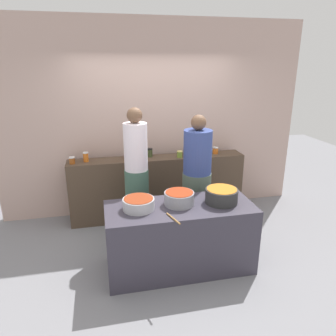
{
  "coord_description": "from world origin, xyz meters",
  "views": [
    {
      "loc": [
        -0.83,
        -3.48,
        2.36
      ],
      "look_at": [
        0.0,
        0.35,
        1.05
      ],
      "focal_mm": 33.92,
      "sensor_mm": 36.0,
      "label": 1
    }
  ],
  "objects_px": {
    "preserve_jar_6": "(199,152)",
    "preserve_jar_4": "(180,154)",
    "preserve_jar_7": "(216,150)",
    "wooden_spoon": "(173,218)",
    "cook_in_cap": "(197,185)",
    "cooking_pot_center": "(179,198)",
    "cook_with_tongs": "(137,182)",
    "preserve_jar_1": "(86,157)",
    "preserve_jar_5": "(186,150)",
    "cooking_pot_left": "(139,204)",
    "cooking_pot_right": "(221,196)",
    "preserve_jar_0": "(72,160)",
    "preserve_jar_2": "(127,155)",
    "preserve_jar_3": "(150,153)"
  },
  "relations": [
    {
      "from": "preserve_jar_6",
      "to": "preserve_jar_4",
      "type": "bearing_deg",
      "value": -174.31
    },
    {
      "from": "preserve_jar_7",
      "to": "wooden_spoon",
      "type": "bearing_deg",
      "value": -122.55
    },
    {
      "from": "cook_in_cap",
      "to": "cooking_pot_center",
      "type": "bearing_deg",
      "value": -123.09
    },
    {
      "from": "cook_with_tongs",
      "to": "cook_in_cap",
      "type": "xyz_separation_m",
      "value": [
        0.8,
        -0.13,
        -0.06
      ]
    },
    {
      "from": "preserve_jar_1",
      "to": "cook_in_cap",
      "type": "height_order",
      "value": "cook_in_cap"
    },
    {
      "from": "preserve_jar_5",
      "to": "preserve_jar_4",
      "type": "bearing_deg",
      "value": -136.22
    },
    {
      "from": "wooden_spoon",
      "to": "preserve_jar_4",
      "type": "bearing_deg",
      "value": 73.55
    },
    {
      "from": "cooking_pot_left",
      "to": "cook_with_tongs",
      "type": "bearing_deg",
      "value": 84.62
    },
    {
      "from": "preserve_jar_4",
      "to": "preserve_jar_6",
      "type": "distance_m",
      "value": 0.32
    },
    {
      "from": "cook_with_tongs",
      "to": "preserve_jar_5",
      "type": "bearing_deg",
      "value": 37.86
    },
    {
      "from": "preserve_jar_1",
      "to": "wooden_spoon",
      "type": "relative_size",
      "value": 0.53
    },
    {
      "from": "preserve_jar_5",
      "to": "cooking_pot_right",
      "type": "xyz_separation_m",
      "value": [
        0.03,
        -1.46,
        -0.16
      ]
    },
    {
      "from": "preserve_jar_6",
      "to": "cooking_pot_center",
      "type": "bearing_deg",
      "value": -116.03
    },
    {
      "from": "preserve_jar_0",
      "to": "preserve_jar_2",
      "type": "xyz_separation_m",
      "value": [
        0.79,
        0.07,
        0.02
      ]
    },
    {
      "from": "preserve_jar_7",
      "to": "cooking_pot_left",
      "type": "distance_m",
      "value": 1.99
    },
    {
      "from": "cook_with_tongs",
      "to": "cook_in_cap",
      "type": "distance_m",
      "value": 0.81
    },
    {
      "from": "preserve_jar_5",
      "to": "cooking_pot_center",
      "type": "height_order",
      "value": "preserve_jar_5"
    },
    {
      "from": "preserve_jar_6",
      "to": "preserve_jar_0",
      "type": "bearing_deg",
      "value": -179.37
    },
    {
      "from": "cooking_pot_right",
      "to": "preserve_jar_6",
      "type": "bearing_deg",
      "value": 83.58
    },
    {
      "from": "wooden_spoon",
      "to": "cook_in_cap",
      "type": "relative_size",
      "value": 0.16
    },
    {
      "from": "cooking_pot_center",
      "to": "cooking_pot_right",
      "type": "bearing_deg",
      "value": -5.97
    },
    {
      "from": "preserve_jar_3",
      "to": "cooking_pot_left",
      "type": "relative_size",
      "value": 0.37
    },
    {
      "from": "preserve_jar_0",
      "to": "cooking_pot_right",
      "type": "distance_m",
      "value": 2.21
    },
    {
      "from": "preserve_jar_1",
      "to": "cook_in_cap",
      "type": "distance_m",
      "value": 1.66
    },
    {
      "from": "preserve_jar_2",
      "to": "cooking_pot_center",
      "type": "relative_size",
      "value": 0.4
    },
    {
      "from": "cooking_pot_left",
      "to": "cook_in_cap",
      "type": "relative_size",
      "value": 0.2
    },
    {
      "from": "preserve_jar_7",
      "to": "cooking_pot_right",
      "type": "relative_size",
      "value": 0.28
    },
    {
      "from": "cooking_pot_left",
      "to": "cooking_pot_center",
      "type": "height_order",
      "value": "cooking_pot_center"
    },
    {
      "from": "preserve_jar_4",
      "to": "preserve_jar_7",
      "type": "bearing_deg",
      "value": 7.3
    },
    {
      "from": "wooden_spoon",
      "to": "cook_with_tongs",
      "type": "distance_m",
      "value": 1.11
    },
    {
      "from": "preserve_jar_0",
      "to": "cook_in_cap",
      "type": "relative_size",
      "value": 0.06
    },
    {
      "from": "preserve_jar_0",
      "to": "cooking_pot_right",
      "type": "height_order",
      "value": "preserve_jar_0"
    },
    {
      "from": "preserve_jar_2",
      "to": "cook_in_cap",
      "type": "xyz_separation_m",
      "value": [
        0.86,
        -0.76,
        -0.27
      ]
    },
    {
      "from": "preserve_jar_3",
      "to": "wooden_spoon",
      "type": "xyz_separation_m",
      "value": [
        -0.04,
        -1.76,
        -0.23
      ]
    },
    {
      "from": "preserve_jar_2",
      "to": "cook_with_tongs",
      "type": "relative_size",
      "value": 0.08
    },
    {
      "from": "preserve_jar_0",
      "to": "preserve_jar_5",
      "type": "xyz_separation_m",
      "value": [
        1.71,
        0.11,
        0.02
      ]
    },
    {
      "from": "preserve_jar_0",
      "to": "cooking_pot_right",
      "type": "bearing_deg",
      "value": -37.67
    },
    {
      "from": "preserve_jar_7",
      "to": "preserve_jar_1",
      "type": "bearing_deg",
      "value": -179.87
    },
    {
      "from": "preserve_jar_6",
      "to": "preserve_jar_7",
      "type": "relative_size",
      "value": 1.12
    },
    {
      "from": "preserve_jar_6",
      "to": "cook_with_tongs",
      "type": "distance_m",
      "value": 1.21
    },
    {
      "from": "cooking_pot_left",
      "to": "cook_in_cap",
      "type": "height_order",
      "value": "cook_in_cap"
    },
    {
      "from": "preserve_jar_6",
      "to": "cook_in_cap",
      "type": "bearing_deg",
      "value": -109.24
    },
    {
      "from": "preserve_jar_3",
      "to": "preserve_jar_4",
      "type": "bearing_deg",
      "value": -16.14
    },
    {
      "from": "preserve_jar_2",
      "to": "cooking_pot_right",
      "type": "bearing_deg",
      "value": -55.92
    },
    {
      "from": "preserve_jar_6",
      "to": "cook_in_cap",
      "type": "xyz_separation_m",
      "value": [
        -0.25,
        -0.71,
        -0.26
      ]
    },
    {
      "from": "preserve_jar_3",
      "to": "wooden_spoon",
      "type": "relative_size",
      "value": 0.48
    },
    {
      "from": "preserve_jar_4",
      "to": "cooking_pot_right",
      "type": "bearing_deg",
      "value": -83.11
    },
    {
      "from": "cooking_pot_center",
      "to": "cook_in_cap",
      "type": "height_order",
      "value": "cook_in_cap"
    },
    {
      "from": "preserve_jar_2",
      "to": "wooden_spoon",
      "type": "distance_m",
      "value": 1.75
    },
    {
      "from": "preserve_jar_6",
      "to": "wooden_spoon",
      "type": "relative_size",
      "value": 0.44
    }
  ]
}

